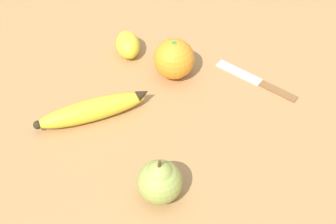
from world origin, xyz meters
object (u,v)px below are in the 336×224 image
banana (93,110)px  orange (174,59)px  pear (162,181)px  lemon (128,45)px  paring_knife (259,81)px

banana → orange: size_ratio=2.35×
pear → lemon: size_ratio=1.04×
pear → paring_knife: bearing=-20.4°
orange → lemon: 0.12m
banana → orange: 0.19m
orange → paring_knife: size_ratio=0.47×
banana → lemon: bearing=52.7°
lemon → paring_knife: bearing=-93.1°
orange → lemon: (0.04, 0.11, -0.02)m
banana → lemon: size_ratio=2.21×
banana → lemon: (0.19, -0.00, 0.00)m
banana → paring_knife: banana is taller
banana → pear: (-0.13, -0.17, 0.02)m
banana → pear: bearing=-73.9°
orange → paring_knife: bearing=-83.0°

